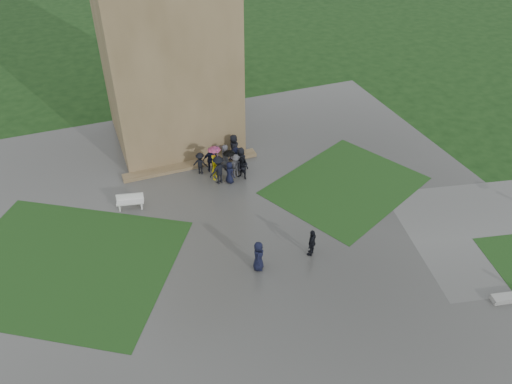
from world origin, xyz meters
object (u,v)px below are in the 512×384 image
object	(u,v)px
tower	(162,10)
pedestrian_mid	(258,256)
bench	(130,201)
pedestrian_near	(312,242)

from	to	relation	value
tower	pedestrian_mid	xyz separation A→B (m)	(0.75, -14.81, -8.13)
bench	pedestrian_mid	size ratio (longest dim) A/B	0.96
tower	pedestrian_mid	size ratio (longest dim) A/B	10.55
pedestrian_mid	tower	bearing A→B (deg)	29.01
tower	pedestrian_near	bearing A→B (deg)	-75.86
pedestrian_mid	bench	bearing A→B (deg)	61.49
bench	pedestrian_mid	distance (m)	9.04
pedestrian_mid	pedestrian_near	distance (m)	2.98
pedestrian_mid	pedestrian_near	bearing A→B (deg)	-64.12
bench	pedestrian_near	world-z (taller)	pedestrian_near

